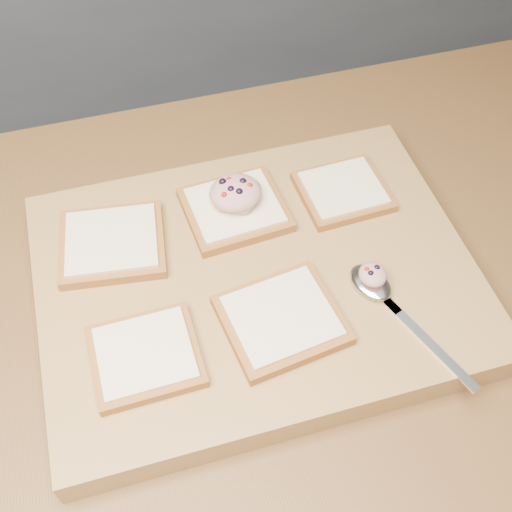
{
  "coord_description": "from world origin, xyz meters",
  "views": [
    {
      "loc": [
        -0.13,
        -0.45,
        1.58
      ],
      "look_at": [
        -0.0,
        0.0,
        0.97
      ],
      "focal_mm": 45.0,
      "sensor_mm": 36.0,
      "label": 1
    }
  ],
  "objects_px": {
    "cutting_board": "(256,280)",
    "spoon": "(379,291)",
    "tuna_salad_dollop": "(235,192)",
    "bread_far_center": "(235,209)"
  },
  "relations": [
    {
      "from": "spoon",
      "to": "tuna_salad_dollop",
      "type": "bearing_deg",
      "value": 126.09
    },
    {
      "from": "tuna_salad_dollop",
      "to": "spoon",
      "type": "height_order",
      "value": "tuna_salad_dollop"
    },
    {
      "from": "bread_far_center",
      "to": "cutting_board",
      "type": "bearing_deg",
      "value": -89.6
    },
    {
      "from": "bread_far_center",
      "to": "spoon",
      "type": "bearing_deg",
      "value": -52.45
    },
    {
      "from": "spoon",
      "to": "cutting_board",
      "type": "bearing_deg",
      "value": 150.47
    },
    {
      "from": "bread_far_center",
      "to": "spoon",
      "type": "distance_m",
      "value": 0.22
    },
    {
      "from": "bread_far_center",
      "to": "tuna_salad_dollop",
      "type": "xyz_separation_m",
      "value": [
        0.0,
        0.01,
        0.03
      ]
    },
    {
      "from": "bread_far_center",
      "to": "tuna_salad_dollop",
      "type": "distance_m",
      "value": 0.03
    },
    {
      "from": "cutting_board",
      "to": "spoon",
      "type": "xyz_separation_m",
      "value": [
        0.13,
        -0.07,
        0.03
      ]
    },
    {
      "from": "cutting_board",
      "to": "spoon",
      "type": "height_order",
      "value": "spoon"
    }
  ]
}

